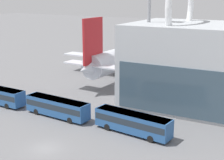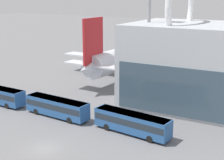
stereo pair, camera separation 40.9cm
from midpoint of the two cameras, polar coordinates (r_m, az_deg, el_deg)
The scene contains 5 objects.
ground_plane at distance 46.97m, azimuth -10.90°, elevation -11.09°, with size 440.00×440.00×0.00m, color slate.
airliner_at_gate_near at distance 81.73m, azimuth 3.09°, elevation 3.99°, with size 35.88×40.00×15.16m.
shuttle_bus_1 at distance 57.17m, azimuth -8.95°, elevation -4.33°, with size 12.04×3.48×3.07m.
shuttle_bus_2 at distance 50.01m, azimuth 3.56°, elevation -6.95°, with size 12.10×3.92×3.07m.
floodlight_mast at distance 64.12m, azimuth 6.37°, elevation 11.15°, with size 2.82×2.82×24.88m.
Camera 2 is at (28.18, -31.85, 20.03)m, focal length 55.00 mm.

